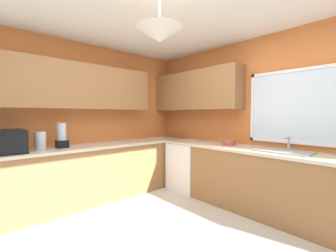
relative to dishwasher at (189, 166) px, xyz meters
The scene contains 10 objects.
ground_plane 1.96m from the dishwasher, 55.95° to the right, with size 8.98×8.98×0.00m, color #B7B2A8.
room_shell 1.75m from the dishwasher, 77.67° to the right, with size 4.20×3.97×2.60m.
counter_run_left 1.72m from the dishwasher, 112.62° to the right, with size 0.65×3.58×0.88m.
counter_run_back 1.28m from the dishwasher, ahead, with size 3.29×0.65×0.88m.
dishwasher is the anchor object (origin of this frame).
microwave 2.75m from the dishwasher, 104.25° to the right, with size 0.48×0.36×0.29m, color black.
kettle 2.41m from the dishwasher, 105.89° to the right, with size 0.14×0.14×0.25m, color #B7B7BC.
sink_assembly 1.69m from the dishwasher, ahead, with size 0.63×0.40×0.19m.
bowl 0.96m from the dishwasher, ahead, with size 0.20×0.20×0.09m, color #B74C42.
blender_appliance 2.17m from the dishwasher, 108.54° to the right, with size 0.15×0.15×0.36m.
Camera 1 is at (1.63, -1.36, 1.37)m, focal length 23.55 mm.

